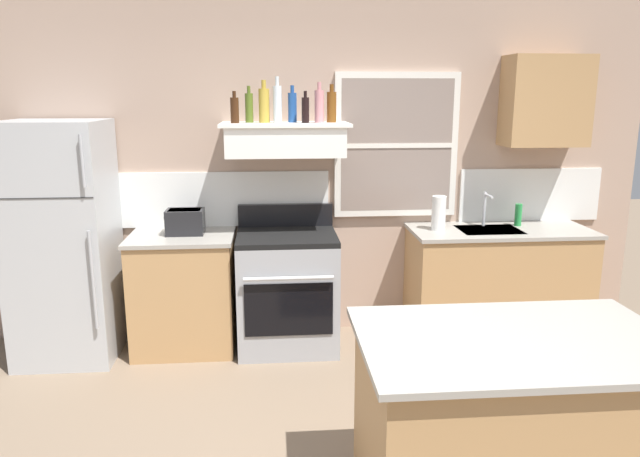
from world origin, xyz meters
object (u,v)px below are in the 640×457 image
bottle_clear_tall (277,103)px  paper_towel_roll (439,213)px  bottle_blue_liqueur (292,107)px  bottle_champagne_gold_foil (264,105)px  kitchen_island (510,430)px  bottle_balsamic_dark (305,110)px  refrigerator (63,242)px  toaster (185,221)px  bottle_brown_stout (235,110)px  stove_range (287,289)px  bottle_olive_oil_square (249,107)px  bottle_rose_pink (319,106)px  bottle_amber_wine (332,106)px  dish_soap_bottle (518,215)px

bottle_clear_tall → paper_towel_roll: 1.50m
bottle_blue_liqueur → bottle_champagne_gold_foil: bearing=-172.2°
paper_towel_roll → kitchen_island: paper_towel_roll is taller
bottle_champagne_gold_foil → bottle_balsamic_dark: bearing=-13.4°
refrigerator → toaster: (0.88, 0.09, 0.12)m
bottle_brown_stout → bottle_blue_liqueur: bottle_blue_liqueur is taller
bottle_clear_tall → stove_range: bearing=-54.3°
bottle_brown_stout → kitchen_island: (1.32, -2.11, -1.39)m
bottle_olive_oil_square → bottle_rose_pink: size_ratio=0.91×
bottle_brown_stout → bottle_clear_tall: 0.32m
bottle_olive_oil_square → kitchen_island: bearing=-61.0°
bottle_olive_oil_square → paper_towel_roll: (1.46, -0.10, -0.81)m
toaster → paper_towel_roll: (1.96, -0.03, 0.04)m
refrigerator → stove_range: refrigerator is taller
bottle_amber_wine → bottle_olive_oil_square: bearing=177.6°
kitchen_island → refrigerator: bearing=141.9°
refrigerator → dish_soap_bottle: 3.54m
bottle_amber_wine → bottle_champagne_gold_foil: bearing=179.5°
refrigerator → kitchen_island: (2.60, -2.04, -0.43)m
toaster → refrigerator: bearing=-174.1°
bottle_rose_pink → kitchen_island: 2.66m
bottle_clear_tall → kitchen_island: 2.76m
refrigerator → bottle_olive_oil_square: (1.39, 0.16, 0.97)m
bottle_champagne_gold_foil → bottle_clear_tall: bottle_clear_tall is taller
bottle_rose_pink → paper_towel_roll: 1.25m
stove_range → bottle_brown_stout: (-0.37, 0.05, 1.38)m
paper_towel_roll → dish_soap_bottle: size_ratio=1.50×
bottle_clear_tall → toaster: bearing=-179.4°
bottle_rose_pink → dish_soap_bottle: 1.84m
bottle_champagne_gold_foil → dish_soap_bottle: bottle_champagne_gold_foil is taller
bottle_amber_wine → refrigerator: bearing=-176.2°
bottle_olive_oil_square → bottle_rose_pink: (0.52, -0.06, 0.01)m
kitchen_island → stove_range: bearing=114.8°
stove_range → dish_soap_bottle: 1.96m
bottle_champagne_gold_foil → bottle_amber_wine: 0.51m
bottle_brown_stout → bottle_champagne_gold_foil: 0.23m
toaster → bottle_blue_liqueur: 1.19m
bottle_clear_tall → bottle_rose_pink: size_ratio=1.13×
bottle_clear_tall → bottle_rose_pink: 0.31m
refrigerator → stove_range: 1.70m
bottle_brown_stout → bottle_balsamic_dark: size_ratio=1.00×
refrigerator → dish_soap_bottle: (3.53, 0.16, 0.11)m
bottle_champagne_gold_foil → bottle_amber_wine: bottle_champagne_gold_foil is taller
bottle_champagne_gold_foil → bottle_balsamic_dark: bottle_champagne_gold_foil is taller
bottle_blue_liqueur → bottle_olive_oil_square: bearing=-178.5°
refrigerator → bottle_balsamic_dark: size_ratio=7.66×
paper_towel_roll → stove_range: bearing=-178.2°
bottle_blue_liqueur → paper_towel_roll: size_ratio=1.01×
bottle_brown_stout → bottle_olive_oil_square: size_ratio=0.86×
bottle_balsamic_dark → bottle_champagne_gold_foil: bearing=166.6°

